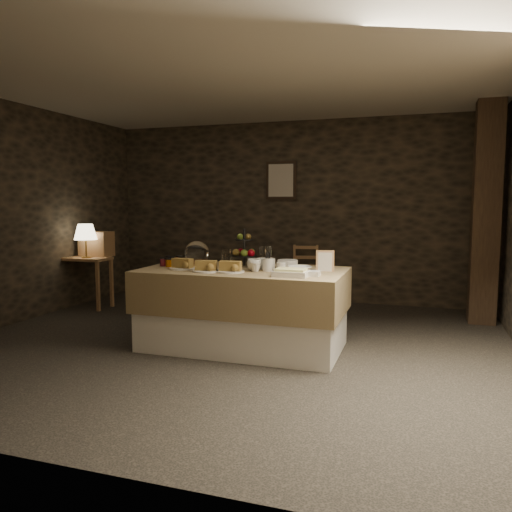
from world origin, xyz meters
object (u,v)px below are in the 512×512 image
(buffet_table, at_px, (243,303))
(chair, at_px, (306,277))
(fruit_stand, at_px, (245,252))
(timber_column, at_px, (486,214))
(table_lamp, at_px, (85,232))
(console_table, at_px, (86,267))
(wine_rack, at_px, (96,244))

(buffet_table, bearing_deg, chair, 87.83)
(fruit_stand, bearing_deg, timber_column, 33.24)
(table_lamp, distance_m, fruit_stand, 2.66)
(buffet_table, distance_m, timber_column, 3.12)
(console_table, xyz_separation_m, table_lamp, (0.05, -0.05, 0.47))
(table_lamp, bearing_deg, buffet_table, -22.17)
(chair, bearing_deg, buffet_table, -100.54)
(console_table, relative_size, chair, 1.08)
(console_table, relative_size, fruit_stand, 1.83)
(table_lamp, relative_size, timber_column, 0.17)
(wine_rack, distance_m, chair, 2.97)
(console_table, xyz_separation_m, wine_rack, (0.05, 0.18, 0.30))
(buffet_table, relative_size, chair, 3.11)
(fruit_stand, bearing_deg, console_table, 161.83)
(timber_column, height_order, fruit_stand, timber_column)
(chair, xyz_separation_m, fruit_stand, (-0.17, -2.15, 0.57))
(chair, bearing_deg, wine_rack, -165.83)
(console_table, relative_size, wine_rack, 1.64)
(wine_rack, xyz_separation_m, fruit_stand, (2.54, -1.03, 0.07))
(buffet_table, bearing_deg, timber_column, 38.27)
(chair, relative_size, timber_column, 0.24)
(buffet_table, height_order, wine_rack, wine_rack)
(buffet_table, distance_m, console_table, 2.89)
(buffet_table, xyz_separation_m, console_table, (-2.67, 1.12, 0.11))
(table_lamp, height_order, timber_column, timber_column)
(wine_rack, xyz_separation_m, timber_column, (4.98, 0.57, 0.44))
(console_table, relative_size, table_lamp, 1.52)
(chair, distance_m, fruit_stand, 2.23)
(wine_rack, relative_size, chair, 0.66)
(wine_rack, height_order, fruit_stand, fruit_stand)
(buffet_table, xyz_separation_m, table_lamp, (-2.62, 1.07, 0.58))
(fruit_stand, bearing_deg, buffet_table, -74.16)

